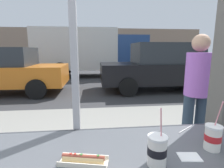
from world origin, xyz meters
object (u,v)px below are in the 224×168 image
object	(u,v)px
hotdog_tray_far	(83,159)
pedestrian	(197,88)
soda_cup_left	(157,150)
parked_car_orange	(4,70)
box_truck	(90,51)
soda_cup_right	(213,137)
parked_car_black	(162,67)

from	to	relation	value
hotdog_tray_far	pedestrian	bearing A→B (deg)	42.19
soda_cup_left	hotdog_tray_far	world-z (taller)	soda_cup_left
soda_cup_left	parked_car_orange	size ratio (longest dim) A/B	0.08
box_truck	parked_car_orange	bearing A→B (deg)	-126.02
hotdog_tray_far	pedestrian	size ratio (longest dim) A/B	0.17
soda_cup_right	parked_car_black	bearing A→B (deg)	71.36
parked_car_black	box_truck	bearing A→B (deg)	124.74
pedestrian	box_truck	bearing A→B (deg)	100.43
parked_car_black	pedestrian	xyz separation A→B (m)	(-1.25, -4.38, 0.14)
box_truck	soda_cup_left	bearing A→B (deg)	-86.92
hotdog_tray_far	parked_car_black	xyz separation A→B (m)	(2.67, 5.66, -0.07)
parked_car_orange	pedestrian	size ratio (longest dim) A/B	2.55
parked_car_orange	pedestrian	bearing A→B (deg)	-44.29
soda_cup_right	box_truck	distance (m)	9.71
hotdog_tray_far	box_truck	xyz separation A→B (m)	(-0.14, 9.71, 0.54)
hotdog_tray_far	parked_car_orange	size ratio (longest dim) A/B	0.07
parked_car_black	box_truck	size ratio (longest dim) A/B	0.72
box_truck	pedestrian	distance (m)	8.58
soda_cup_left	box_truck	distance (m)	9.79
soda_cup_right	box_truck	bearing A→B (deg)	95.41
soda_cup_right	parked_car_orange	size ratio (longest dim) A/B	0.07
parked_car_black	soda_cup_right	bearing A→B (deg)	-108.64
parked_car_black	pedestrian	world-z (taller)	parked_car_black
soda_cup_right	parked_car_black	world-z (taller)	parked_car_black
soda_cup_right	box_truck	xyz separation A→B (m)	(-0.91, 9.65, 0.48)
soda_cup_left	hotdog_tray_far	bearing A→B (deg)	172.51
parked_car_black	parked_car_orange	bearing A→B (deg)	180.00
soda_cup_left	parked_car_orange	distance (m)	6.69
soda_cup_right	hotdog_tray_far	distance (m)	0.78
parked_car_orange	pedestrian	distance (m)	6.28
hotdog_tray_far	parked_car_orange	distance (m)	6.45
parked_car_black	hotdog_tray_far	bearing A→B (deg)	-115.21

